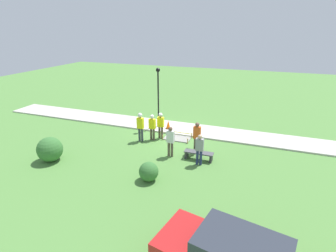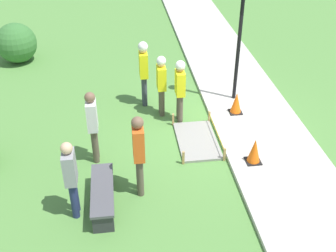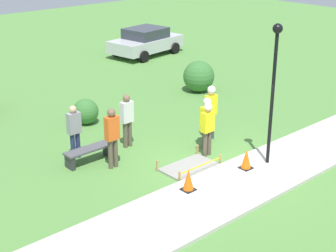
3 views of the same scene
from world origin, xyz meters
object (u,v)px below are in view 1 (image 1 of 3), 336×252
object	(u,v)px
bystander_in_white_shirt	(199,148)
lamppost_near	(158,89)
traffic_cone_far_patch	(168,125)
worker_supervisor	(161,123)
traffic_cone_near_patch	(198,129)
worker_assistant	(152,125)
bystander_in_orange_shirt	(197,136)
bystander_in_gray_shirt	(170,140)
park_bench	(199,154)
worker_trainee	(140,124)

from	to	relation	value
bystander_in_white_shirt	lamppost_near	world-z (taller)	lamppost_near
traffic_cone_far_patch	worker_supervisor	distance (m)	1.64
traffic_cone_near_patch	lamppost_near	world-z (taller)	lamppost_near
worker_assistant	lamppost_near	size ratio (longest dim) A/B	0.41
worker_supervisor	worker_assistant	distance (m)	0.58
worker_assistant	bystander_in_orange_shirt	size ratio (longest dim) A/B	0.92
worker_assistant	bystander_in_gray_shirt	xyz separation A→B (m)	(-1.81, 1.73, 0.01)
bystander_in_orange_shirt	bystander_in_gray_shirt	bearing A→B (deg)	36.64
lamppost_near	bystander_in_orange_shirt	bearing A→B (deg)	139.94
park_bench	bystander_in_gray_shirt	distance (m)	1.70
traffic_cone_near_patch	worker_trainee	bearing A→B (deg)	35.18
worker_trainee	bystander_in_orange_shirt	xyz separation A→B (m)	(-3.66, 0.40, -0.06)
park_bench	bystander_in_orange_shirt	xyz separation A→B (m)	(0.32, -0.76, 0.73)
traffic_cone_near_patch	traffic_cone_far_patch	size ratio (longest dim) A/B	1.03
park_bench	bystander_in_gray_shirt	xyz separation A→B (m)	(1.56, 0.15, 0.67)
park_bench	worker_trainee	world-z (taller)	worker_trainee
bystander_in_gray_shirt	worker_assistant	bearing A→B (deg)	-43.70
traffic_cone_far_patch	park_bench	size ratio (longest dim) A/B	0.38
park_bench	lamppost_near	distance (m)	5.83
worker_supervisor	traffic_cone_near_patch	bearing A→B (deg)	-147.13
traffic_cone_near_patch	bystander_in_white_shirt	size ratio (longest dim) A/B	0.36
bystander_in_gray_shirt	worker_supervisor	bearing A→B (deg)	-56.75
worker_assistant	bystander_in_white_shirt	distance (m)	4.09
worker_trainee	bystander_in_orange_shirt	distance (m)	3.68
traffic_cone_far_patch	bystander_in_white_shirt	bearing A→B (deg)	127.91
bystander_in_gray_shirt	bystander_in_white_shirt	xyz separation A→B (m)	(-1.70, 0.37, -0.04)
worker_assistant	bystander_in_orange_shirt	xyz separation A→B (m)	(-3.04, 0.81, 0.06)
traffic_cone_far_patch	bystander_in_orange_shirt	bearing A→B (deg)	134.30
traffic_cone_near_patch	worker_supervisor	xyz separation A→B (m)	(2.09, 1.35, 0.61)
bystander_in_white_shirt	traffic_cone_near_patch	bearing A→B (deg)	-75.31
worker_assistant	bystander_in_orange_shirt	distance (m)	3.15
park_bench	bystander_in_orange_shirt	world-z (taller)	bystander_in_orange_shirt
traffic_cone_far_patch	lamppost_near	world-z (taller)	lamppost_near
worker_trainee	worker_supervisor	bearing A→B (deg)	-140.42
worker_assistant	bystander_in_gray_shirt	distance (m)	2.50
traffic_cone_near_patch	lamppost_near	bearing A→B (deg)	-6.51
traffic_cone_far_patch	bystander_in_gray_shirt	world-z (taller)	bystander_in_gray_shirt
traffic_cone_near_patch	bystander_in_white_shirt	bearing A→B (deg)	104.69
traffic_cone_near_patch	park_bench	distance (m)	3.47
park_bench	worker_assistant	size ratio (longest dim) A/B	0.93
worker_supervisor	bystander_in_gray_shirt	world-z (taller)	bystander_in_gray_shirt
park_bench	worker_supervisor	size ratio (longest dim) A/B	0.91
worker_trainee	bystander_in_orange_shirt	size ratio (longest dim) A/B	1.01
traffic_cone_near_patch	park_bench	bearing A→B (deg)	104.66
traffic_cone_near_patch	worker_assistant	size ratio (longest dim) A/B	0.36
park_bench	lamppost_near	bearing A→B (deg)	-44.15
bystander_in_orange_shirt	lamppost_near	xyz separation A→B (m)	(3.47, -2.92, 1.72)
traffic_cone_far_patch	lamppost_near	size ratio (longest dim) A/B	0.14
worker_trainee	bystander_in_white_shirt	world-z (taller)	worker_trainee
worker_assistant	bystander_in_white_shirt	size ratio (longest dim) A/B	0.99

